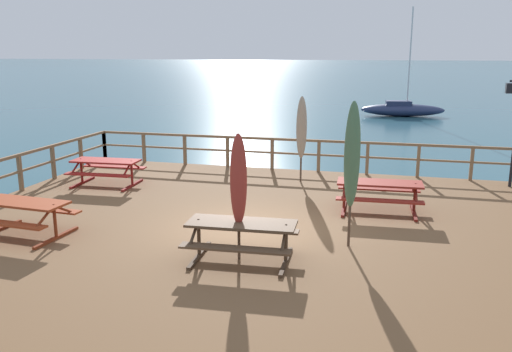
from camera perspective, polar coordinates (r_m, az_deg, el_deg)
The scene contains 11 objects.
ground_plane at distance 12.40m, azimuth -1.12°, elevation -8.70°, with size 600.00×600.00×0.00m, color #2D5B6B.
wooden_deck at distance 12.27m, azimuth -1.13°, elevation -7.16°, with size 14.60×12.68×0.71m, color brown.
railing_waterside_far at distance 17.82m, azimuth 4.25°, elevation 2.91°, with size 14.40×0.10×1.09m.
picnic_table_back_left at distance 13.56m, azimuth 13.13°, elevation -1.46°, with size 2.14×1.50×0.78m.
picnic_table_mid_left at distance 12.57m, azimuth -23.67°, elevation -3.42°, with size 2.03×1.53×0.78m.
picnic_table_mid_right at distance 10.16m, azimuth -1.55°, elevation -6.07°, with size 2.15×1.52×0.78m.
picnic_table_front_right at distance 16.50m, azimuth -15.82°, elevation 0.97°, with size 2.07×1.51×0.78m.
patio_umbrella_tall_front at distance 10.71m, azimuth 10.29°, elevation 2.16°, with size 0.32×0.32×2.99m.
patio_umbrella_tall_back_right at distance 16.13m, azimuth 4.92°, elevation 5.17°, with size 0.32×0.32×2.63m.
patio_umbrella_tall_mid_left at distance 9.93m, azimuth -1.89°, elevation -0.49°, with size 0.32×0.32×2.47m.
sailboat_distant at distance 40.68m, azimuth 15.45°, elevation 6.94°, with size 6.14×2.30×7.72m.
Camera 1 is at (3.13, -11.07, 4.63)m, focal length 37.19 mm.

